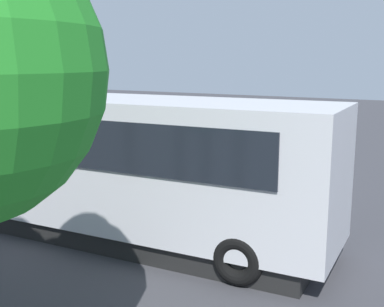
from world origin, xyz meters
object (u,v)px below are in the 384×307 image
(spectator_far_left, at_px, (251,181))
(traffic_cone, at_px, (204,170))
(parked_motorcycle_silver, at_px, (87,180))
(spectator_left, at_px, (210,172))
(stunt_motorcycle, at_px, (183,140))
(spectator_centre, at_px, (171,171))
(spectator_right, at_px, (145,164))
(tour_bus, at_px, (108,167))

(spectator_far_left, height_order, traffic_cone, spectator_far_left)
(parked_motorcycle_silver, bearing_deg, traffic_cone, -117.76)
(spectator_left, bearing_deg, parked_motorcycle_silver, 10.35)
(parked_motorcycle_silver, distance_m, stunt_motorcycle, 5.23)
(spectator_centre, bearing_deg, spectator_right, -19.52)
(tour_bus, xyz_separation_m, spectator_right, (1.20, -3.12, -0.65))
(spectator_left, height_order, traffic_cone, spectator_left)
(spectator_right, height_order, parked_motorcycle_silver, spectator_right)
(stunt_motorcycle, bearing_deg, traffic_cone, 140.21)
(spectator_far_left, bearing_deg, spectator_centre, 0.57)
(tour_bus, xyz_separation_m, spectator_left, (-1.10, -2.95, -0.60))
(tour_bus, distance_m, spectator_far_left, 3.70)
(spectator_left, height_order, stunt_motorcycle, spectator_left)
(spectator_far_left, relative_size, traffic_cone, 2.72)
(parked_motorcycle_silver, relative_size, stunt_motorcycle, 1.09)
(spectator_centre, distance_m, stunt_motorcycle, 5.36)
(spectator_centre, height_order, parked_motorcycle_silver, spectator_centre)
(spectator_left, distance_m, spectator_centre, 1.13)
(tour_bus, xyz_separation_m, traffic_cone, (0.80, -6.01, -1.34))
(parked_motorcycle_silver, distance_m, traffic_cone, 4.26)
(tour_bus, relative_size, spectator_left, 6.10)
(tour_bus, height_order, spectator_far_left, tour_bus)
(spectator_right, xyz_separation_m, parked_motorcycle_silver, (1.57, 0.88, -0.51))
(spectator_far_left, height_order, spectator_centre, spectator_far_left)
(spectator_far_left, bearing_deg, spectator_right, -6.30)
(parked_motorcycle_silver, bearing_deg, spectator_left, -169.65)
(spectator_far_left, distance_m, spectator_right, 3.65)
(spectator_left, distance_m, traffic_cone, 3.67)
(spectator_centre, relative_size, parked_motorcycle_silver, 0.82)
(tour_bus, height_order, spectator_centre, tour_bus)
(spectator_far_left, height_order, spectator_left, spectator_left)
(spectator_left, xyz_separation_m, spectator_centre, (1.10, 0.25, -0.04))
(spectator_left, relative_size, spectator_right, 1.04)
(tour_bus, relative_size, traffic_cone, 16.97)
(spectator_left, xyz_separation_m, stunt_motorcycle, (3.61, -4.49, -0.03))
(tour_bus, xyz_separation_m, spectator_centre, (0.00, -2.70, -0.64))
(stunt_motorcycle, relative_size, traffic_cone, 2.98)
(spectator_right, bearing_deg, traffic_cone, -98.04)
(spectator_left, relative_size, spectator_centre, 1.04)
(spectator_centre, xyz_separation_m, stunt_motorcycle, (2.51, -4.74, 0.00))
(tour_bus, distance_m, spectator_left, 3.20)
(spectator_left, xyz_separation_m, traffic_cone, (1.89, -3.06, -0.74))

